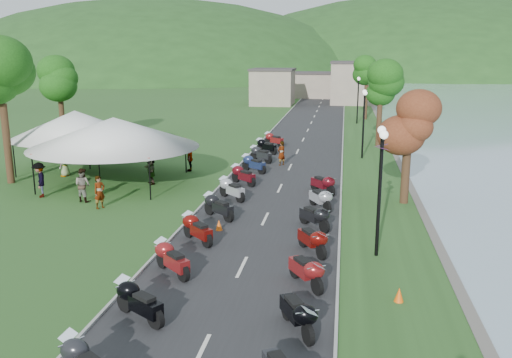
{
  "coord_description": "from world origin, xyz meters",
  "views": [
    {
      "loc": [
        3.53,
        -2.53,
        7.87
      ],
      "look_at": [
        -0.89,
        24.75,
        1.3
      ],
      "focal_mm": 38.0,
      "sensor_mm": 36.0,
      "label": 1
    }
  ],
  "objects_px": {
    "pedestrian_a": "(101,208)",
    "pedestrian_b": "(84,201)",
    "vendor_tent_main": "(115,150)",
    "pedestrian_c": "(41,197)"
  },
  "relations": [
    {
      "from": "vendor_tent_main",
      "to": "pedestrian_c",
      "type": "bearing_deg",
      "value": -125.78
    },
    {
      "from": "pedestrian_a",
      "to": "pedestrian_c",
      "type": "xyz_separation_m",
      "value": [
        -4.19,
        1.54,
        0.0
      ]
    },
    {
      "from": "vendor_tent_main",
      "to": "pedestrian_c",
      "type": "xyz_separation_m",
      "value": [
        -2.77,
        -3.84,
        -2.0
      ]
    },
    {
      "from": "vendor_tent_main",
      "to": "pedestrian_b",
      "type": "height_order",
      "value": "vendor_tent_main"
    },
    {
      "from": "pedestrian_b",
      "to": "pedestrian_c",
      "type": "relative_size",
      "value": 0.94
    },
    {
      "from": "vendor_tent_main",
      "to": "pedestrian_b",
      "type": "relative_size",
      "value": 3.73
    },
    {
      "from": "vendor_tent_main",
      "to": "pedestrian_a",
      "type": "height_order",
      "value": "vendor_tent_main"
    },
    {
      "from": "pedestrian_b",
      "to": "pedestrian_c",
      "type": "distance_m",
      "value": 2.78
    },
    {
      "from": "pedestrian_a",
      "to": "pedestrian_b",
      "type": "bearing_deg",
      "value": 84.85
    },
    {
      "from": "pedestrian_a",
      "to": "pedestrian_b",
      "type": "height_order",
      "value": "pedestrian_b"
    }
  ]
}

